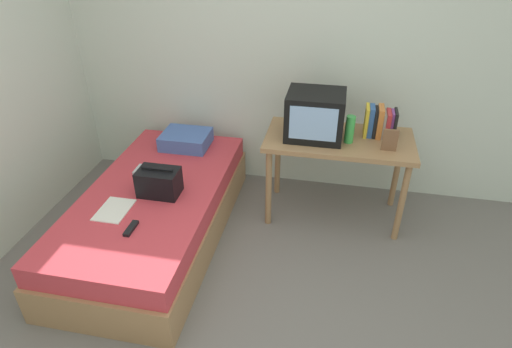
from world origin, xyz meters
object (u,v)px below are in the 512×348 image
object	(u,v)px
picture_frame	(390,140)
pillow	(186,139)
desk	(338,148)
remote_dark	(131,228)
book_row	(380,122)
water_bottle	(350,129)
handbag	(159,182)
bed	(156,213)
remote_silver	(139,169)
tv	(315,115)
magazine	(114,210)

from	to	relation	value
picture_frame	pillow	xyz separation A→B (m)	(-1.71, 0.28, -0.30)
desk	remote_dark	size ratio (longest dim) A/B	7.44
book_row	water_bottle	bearing A→B (deg)	-144.68
pillow	handbag	distance (m)	0.77
water_bottle	book_row	size ratio (longest dim) A/B	0.89
bed	handbag	world-z (taller)	handbag
bed	remote_silver	distance (m)	0.40
book_row	handbag	xyz separation A→B (m)	(-1.57, -0.73, -0.30)
water_bottle	remote_dark	size ratio (longest dim) A/B	1.39
desk	handbag	distance (m)	1.43
bed	remote_dark	xyz separation A→B (m)	(0.06, -0.49, 0.24)
bed	water_bottle	size ratio (longest dim) A/B	9.24
tv	remote_silver	distance (m)	1.49
tv	book_row	world-z (taller)	tv
picture_frame	remote_dark	distance (m)	1.95
pillow	handbag	size ratio (longest dim) A/B	1.38
bed	tv	bearing A→B (deg)	26.53
bed	picture_frame	world-z (taller)	picture_frame
picture_frame	bed	bearing A→B (deg)	-165.46
handbag	remote_dark	xyz separation A→B (m)	(-0.03, -0.44, -0.09)
picture_frame	remote_dark	xyz separation A→B (m)	(-1.67, -0.94, -0.36)
pillow	picture_frame	bearing A→B (deg)	-9.23
desk	picture_frame	size ratio (longest dim) A/B	6.86
bed	remote_silver	bearing A→B (deg)	132.94
book_row	pillow	world-z (taller)	book_row
magazine	remote_dark	world-z (taller)	remote_dark
tv	remote_silver	xyz separation A→B (m)	(-1.38, -0.34, -0.45)
picture_frame	pillow	size ratio (longest dim) A/B	0.41
picture_frame	handbag	world-z (taller)	picture_frame
bed	picture_frame	bearing A→B (deg)	14.54
handbag	remote_silver	bearing A→B (deg)	137.42
handbag	remote_silver	xyz separation A→B (m)	(-0.30, 0.28, -0.09)
magazine	remote_dark	bearing A→B (deg)	-39.60
pillow	book_row	bearing A→B (deg)	-1.37
bed	desk	xyz separation A→B (m)	(1.36, 0.59, 0.42)
bed	picture_frame	xyz separation A→B (m)	(1.73, 0.45, 0.60)
bed	desk	size ratio (longest dim) A/B	1.72
water_bottle	remote_silver	distance (m)	1.72
book_row	magazine	distance (m)	2.11
water_bottle	remote_silver	bearing A→B (deg)	-170.04
magazine	remote_silver	bearing A→B (deg)	96.53
magazine	remote_silver	xyz separation A→B (m)	(-0.06, 0.55, 0.01)
water_bottle	book_row	world-z (taller)	book_row
desk	magazine	size ratio (longest dim) A/B	4.00
bed	book_row	size ratio (longest dim) A/B	8.26
handbag	magazine	xyz separation A→B (m)	(-0.24, -0.27, -0.10)
desk	water_bottle	world-z (taller)	water_bottle
picture_frame	magazine	world-z (taller)	picture_frame
pillow	remote_dark	bearing A→B (deg)	-88.28
desk	remote_silver	bearing A→B (deg)	-167.49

